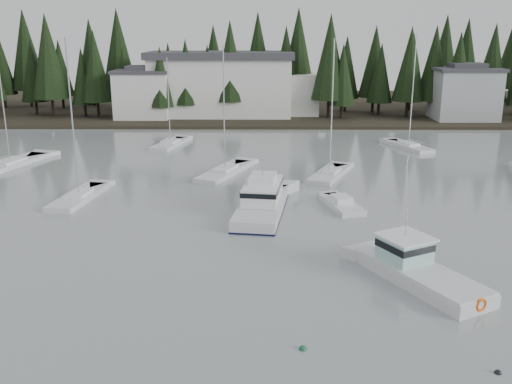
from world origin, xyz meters
TOP-DOWN VIEW (x-y plane):
  - far_shore_land at (0.00, 97.00)m, footprint 240.00×54.00m
  - conifer_treeline at (0.00, 86.00)m, footprint 200.00×22.00m
  - house_west at (-18.00, 79.00)m, footprint 9.54×7.42m
  - house_east_a at (36.00, 78.00)m, footprint 10.60×8.48m
  - harbor_inn at (-2.96, 82.34)m, footprint 29.50×11.50m
  - cabin_cruiser_center at (2.14, 28.36)m, footprint 5.08×11.83m
  - lobster_boat_teal at (11.79, 14.40)m, footprint 6.93×9.32m
  - sailboat_0 at (-14.70, 31.87)m, footprint 3.69×8.94m
  - sailboat_4 at (-10.17, 57.09)m, footprint 4.33×8.74m
  - sailboat_6 at (9.35, 40.73)m, footprint 5.59×8.68m
  - sailboat_7 at (-1.87, 41.76)m, footprint 6.10×10.19m
  - sailboat_8 at (-26.70, 45.13)m, footprint 5.84×11.28m
  - sailboat_9 at (21.50, 55.84)m, footprint 5.21×8.53m
  - runabout_1 at (9.14, 29.75)m, footprint 3.59×6.38m
  - mooring_buoy_green at (4.12, 6.51)m, footprint 0.40×0.40m
  - mooring_buoy_dark at (12.88, 4.59)m, footprint 0.34×0.34m

SIDE VIEW (x-z plane):
  - far_shore_land at x=0.00m, z-range -0.50..0.50m
  - conifer_treeline at x=0.00m, z-range -10.00..10.00m
  - mooring_buoy_green at x=4.12m, z-range -0.20..0.20m
  - mooring_buoy_dark at x=12.88m, z-range -0.17..0.17m
  - sailboat_8 at x=-26.70m, z-range -6.12..6.22m
  - sailboat_4 at x=-10.17m, z-range -6.00..6.15m
  - sailboat_7 at x=-1.87m, z-range -6.95..7.10m
  - sailboat_6 at x=9.35m, z-range -7.29..7.49m
  - sailboat_0 at x=-14.70m, z-range -7.41..7.61m
  - sailboat_9 at x=21.50m, z-range -7.39..7.60m
  - runabout_1 at x=9.14m, z-range -0.58..0.84m
  - lobster_boat_teal at x=11.79m, z-range -1.89..3.06m
  - cabin_cruiser_center at x=2.14m, z-range -1.72..3.20m
  - house_west at x=-18.00m, z-range 0.28..9.03m
  - house_east_a at x=36.00m, z-range 0.28..9.53m
  - harbor_inn at x=-2.96m, z-range 0.33..11.23m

